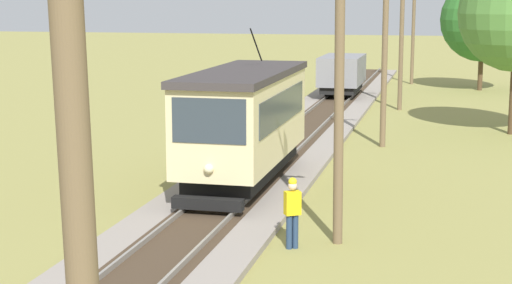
% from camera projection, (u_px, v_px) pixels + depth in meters
% --- Properties ---
extents(red_tram, '(2.60, 8.54, 4.79)m').
position_uv_depth(red_tram, '(245.00, 121.00, 26.08)').
color(red_tram, beige).
rests_on(red_tram, rail_right).
extents(freight_car, '(2.40, 5.20, 2.31)m').
position_uv_depth(freight_car, '(342.00, 73.00, 49.59)').
color(freight_car, slate).
rests_on(freight_car, rail_right).
extents(utility_pole_near_tram, '(1.40, 0.63, 7.88)m').
position_uv_depth(utility_pole_near_tram, '(339.00, 84.00, 19.56)').
color(utility_pole_near_tram, brown).
rests_on(utility_pole_near_tram, ground).
extents(utility_pole_mid, '(1.40, 0.37, 7.19)m').
position_uv_depth(utility_pole_mid, '(385.00, 58.00, 33.04)').
color(utility_pole_mid, brown).
rests_on(utility_pole_mid, ground).
extents(utility_pole_far, '(1.40, 0.39, 7.40)m').
position_uv_depth(utility_pole_far, '(401.00, 41.00, 44.17)').
color(utility_pole_far, brown).
rests_on(utility_pole_far, ground).
extents(utility_pole_distant, '(1.40, 0.47, 8.39)m').
position_uv_depth(utility_pole_distant, '(413.00, 24.00, 57.88)').
color(utility_pole_distant, brown).
rests_on(utility_pole_distant, ground).
extents(gravel_pile, '(2.78, 2.78, 1.13)m').
position_uv_depth(gravel_pile, '(267.00, 89.00, 50.08)').
color(gravel_pile, '#9E998E').
rests_on(gravel_pile, ground).
extents(track_worker, '(0.45, 0.40, 1.78)m').
position_uv_depth(track_worker, '(292.00, 210.00, 19.84)').
color(track_worker, navy).
rests_on(track_worker, ground).
extents(tree_left_near, '(5.55, 5.55, 7.46)m').
position_uv_depth(tree_left_near, '(483.00, 20.00, 53.73)').
color(tree_left_near, '#4C3823').
rests_on(tree_left_near, ground).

